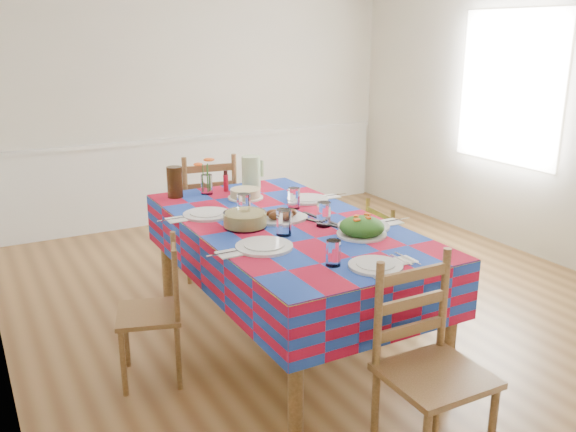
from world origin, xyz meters
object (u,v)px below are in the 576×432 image
Objects in this scene: dining_table at (286,236)px; chair_near at (429,370)px; tea_pitcher at (175,182)px; chair_right at (392,260)px; chair_left at (156,312)px; green_pitcher at (251,172)px; meat_platter at (282,216)px; chair_far at (207,216)px.

dining_table is 2.13× the size of chair_near.
chair_right is (1.29, -0.92, -0.53)m from tea_pitcher.
dining_table is at bearing 108.07° from chair_left.
chair_near is at bearing -94.75° from green_pitcher.
meat_platter reaches higher than chair_right.
dining_table is 0.93m from chair_right.
chair_near is at bearing -79.68° from tea_pitcher.
chair_right is (1.75, 0.02, -0.00)m from chair_left.
green_pitcher is (0.20, 0.86, 0.10)m from meat_platter.
chair_left is at bearing -139.33° from green_pitcher.
chair_left is (-0.88, -0.01, -0.32)m from dining_table.
chair_far is 1.23× the size of chair_right.
chair_far is 1.63m from chair_left.
green_pitcher is at bearing 42.99° from chair_right.
tea_pitcher reaches higher than chair_right.
green_pitcher reaches higher than chair_right.
chair_far is at bearing 90.27° from dining_table.
dining_table is 2.53× the size of chair_right.
chair_left is (-0.87, -1.38, -0.10)m from chair_far.
chair_left is at bearing 96.25° from chair_right.
chair_right is at bearing 58.70° from chair_near.
dining_table is at bearing -101.86° from green_pitcher.
tea_pitcher is at bearing 55.24° from chair_far.
dining_table is 1.39m from chair_near.
tea_pitcher is at bearing 60.39° from chair_right.
tea_pitcher is (-0.41, 0.87, 0.08)m from meat_platter.
tea_pitcher is 0.26× the size of chair_right.
green_pitcher reaches higher than tea_pitcher.
chair_far is at bearing 90.01° from meat_platter.
chair_near reaches higher than dining_table.
tea_pitcher is 1.67m from chair_right.
meat_platter reaches higher than dining_table.
green_pitcher is 1.51m from chair_left.
green_pitcher is at bearing 78.14° from dining_table.
dining_table is 9.67× the size of tea_pitcher.
chair_right is (0.69, -0.90, -0.54)m from green_pitcher.
green_pitcher reaches higher than meat_platter.
chair_left is at bearing -179.23° from dining_table.
dining_table is 1.03m from tea_pitcher.
meat_platter is 1.36m from chair_far.
tea_pitcher reaches higher than meat_platter.
chair_near is 1.19× the size of chair_right.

